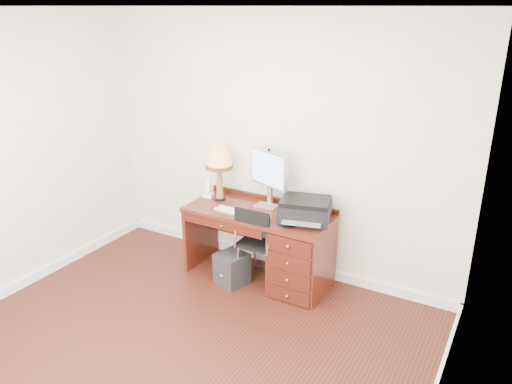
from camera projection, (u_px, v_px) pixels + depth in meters
The scene contains 12 objects.
ground at pixel (177, 350), 4.18m from camera, with size 4.00×4.00×0.00m, color black.
room_shell at pixel (218, 307), 4.67m from camera, with size 4.00×4.00×4.00m.
desk at pixel (287, 248), 5.03m from camera, with size 1.50×0.67×0.75m.
monitor at pixel (268, 172), 5.06m from camera, with size 0.50×0.25×0.59m.
keyboard at pixel (234, 211), 5.03m from camera, with size 0.42×0.12×0.02m, color white.
mouse_pad at pixel (288, 223), 4.75m from camera, with size 0.20×0.20×0.04m.
printer at pixel (305, 210), 4.82m from camera, with size 0.57×0.49×0.22m.
leg_lamp at pixel (219, 161), 5.21m from camera, with size 0.29×0.29×0.59m.
phone at pixel (209, 192), 5.41m from camera, with size 0.12×0.12×0.21m.
pen_cup at pixel (301, 208), 4.99m from camera, with size 0.08×0.08×0.10m, color black.
chair at pixel (258, 238), 4.94m from camera, with size 0.43×0.43×0.89m.
equipment_box at pixel (232, 269), 5.13m from camera, with size 0.28×0.28×0.33m, color black.
Camera 1 is at (2.28, -2.67, 2.70)m, focal length 35.00 mm.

